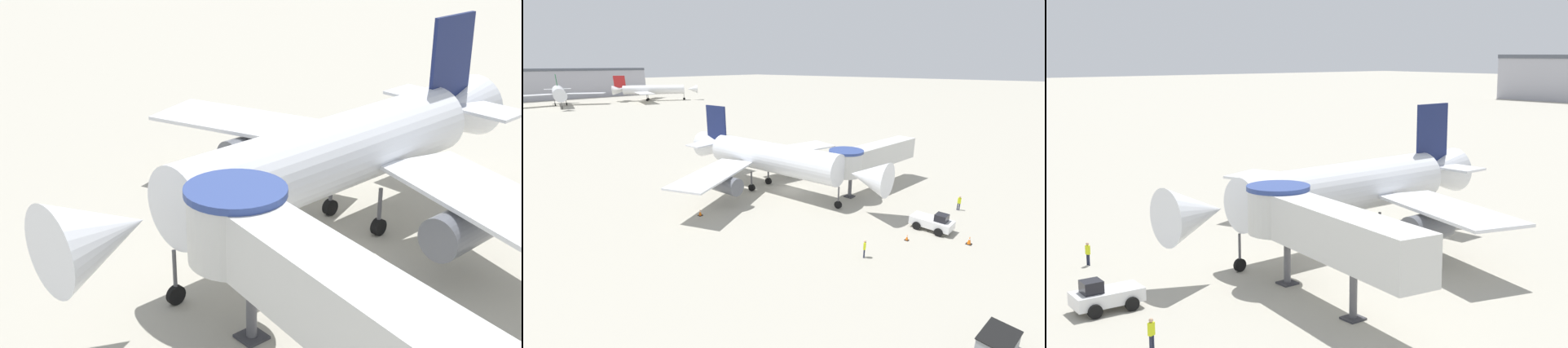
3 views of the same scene
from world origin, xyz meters
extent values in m
plane|color=#A8A393|center=(0.00, 0.00, 0.00)|extent=(800.00, 800.00, 0.00)
cylinder|color=silver|center=(-1.62, 1.32, 4.52)|extent=(4.70, 19.06, 3.79)
cone|color=silver|center=(-0.98, -11.71, 4.52)|extent=(3.98, 4.34, 3.79)
cone|color=silver|center=(-2.14, 12.08, 4.52)|extent=(4.06, 5.86, 3.79)
cube|color=silver|center=(-9.79, 3.40, 3.86)|extent=(13.16, 8.68, 0.22)
cube|color=silver|center=(6.31, 4.19, 3.86)|extent=(13.10, 7.67, 0.22)
cube|color=#141E4C|center=(-2.13, 11.80, 7.93)|extent=(0.42, 3.74, 4.92)
cube|color=silver|center=(-2.16, 12.37, 5.18)|extent=(8.50, 3.02, 0.18)
cylinder|color=#565960|center=(-8.75, 2.37, 2.57)|extent=(2.26, 3.83, 2.08)
cylinder|color=#565960|center=(5.38, 3.05, 2.57)|extent=(2.26, 3.83, 2.08)
cylinder|color=#4C4C51|center=(-1.15, -8.21, 1.54)|extent=(0.18, 0.18, 2.18)
cylinder|color=black|center=(-1.15, -8.21, 0.45)|extent=(0.30, 0.91, 0.90)
cylinder|color=#4C4C51|center=(-3.43, 3.60, 1.54)|extent=(0.22, 0.22, 2.18)
cylinder|color=black|center=(-3.43, 3.60, 0.45)|extent=(0.44, 0.92, 0.90)
cylinder|color=#4C4C51|center=(-0.03, 3.76, 1.54)|extent=(0.22, 0.22, 2.18)
cylinder|color=black|center=(-0.03, 3.76, 0.45)|extent=(0.44, 0.92, 0.90)
cube|color=silver|center=(8.85, -8.09, 4.52)|extent=(14.31, 4.40, 2.80)
cylinder|color=silver|center=(1.86, -7.18, 4.52)|extent=(3.90, 3.90, 2.80)
cylinder|color=navy|center=(1.86, -7.18, 6.07)|extent=(4.10, 4.10, 0.30)
cylinder|color=#56565B|center=(2.98, -7.33, 1.56)|extent=(0.44, 0.44, 3.12)
cube|color=#333338|center=(2.98, -7.33, 0.06)|extent=(1.10, 1.10, 0.12)
cylinder|color=#56565B|center=(10.25, -8.27, 1.56)|extent=(0.44, 0.44, 3.12)
cube|color=#333338|center=(10.25, -8.27, 0.06)|extent=(1.10, 1.10, 0.12)
cube|color=silver|center=(0.30, -18.24, 0.80)|extent=(2.09, 4.02, 0.79)
cube|color=black|center=(0.26, -19.12, 1.55)|extent=(1.19, 1.15, 0.71)
cylinder|color=black|center=(-0.72, -19.27, 0.41)|extent=(0.34, 0.83, 0.82)
cylinder|color=black|center=(1.22, -19.36, 0.41)|extent=(0.34, 0.83, 0.82)
cylinder|color=black|center=(-0.62, -17.11, 0.41)|extent=(0.34, 0.83, 0.82)
cylinder|color=black|center=(1.32, -17.21, 0.41)|extent=(0.34, 0.83, 0.82)
cube|color=black|center=(-12.68, 2.31, 0.02)|extent=(0.46, 0.46, 0.04)
cone|color=orange|center=(-12.68, 2.31, 0.40)|extent=(0.32, 0.32, 0.72)
cylinder|color=white|center=(-12.68, 2.31, 0.49)|extent=(0.18, 0.18, 0.09)
cube|color=black|center=(-3.52, -17.28, 0.02)|extent=(0.36, 0.36, 0.04)
cone|color=orange|center=(-3.52, -17.28, 0.32)|extent=(0.25, 0.25, 0.57)
cylinder|color=white|center=(-3.52, -17.28, 0.39)|extent=(0.14, 0.14, 0.07)
cylinder|color=#1E2338|center=(-8.99, -15.67, 0.40)|extent=(0.12, 0.12, 0.80)
cylinder|color=#1E2338|center=(-8.84, -15.62, 0.40)|extent=(0.12, 0.12, 0.80)
cube|color=#D1E019|center=(-8.91, -15.65, 1.12)|extent=(0.36, 0.28, 0.63)
sphere|color=tan|center=(-8.91, -15.65, 1.54)|extent=(0.22, 0.22, 0.22)
cylinder|color=#1E2338|center=(7.32, -19.05, 0.42)|extent=(0.12, 0.12, 0.84)
cylinder|color=#1E2338|center=(7.26, -18.88, 0.42)|extent=(0.12, 0.12, 0.84)
cube|color=#D1E019|center=(7.29, -18.97, 1.17)|extent=(0.29, 0.38, 0.67)
sphere|color=tan|center=(7.29, -18.97, 1.62)|extent=(0.23, 0.23, 0.23)
camera|label=1|loc=(22.30, -23.09, 17.00)|focal=50.00mm
camera|label=2|loc=(-33.61, -27.52, 15.90)|focal=24.00mm
camera|label=3|loc=(38.52, -34.14, 14.53)|focal=50.00mm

